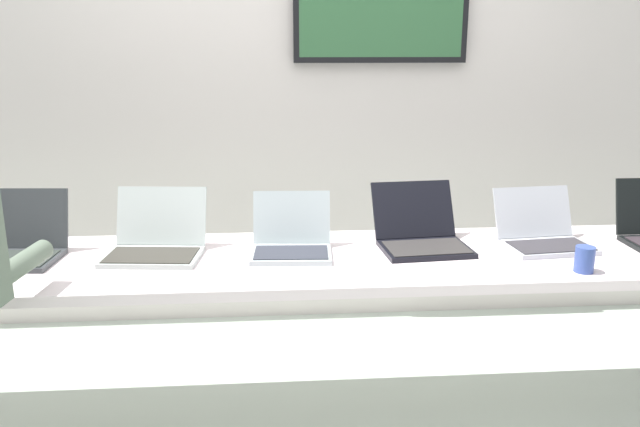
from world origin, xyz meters
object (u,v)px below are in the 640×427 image
object	(u,v)px
workbench	(298,267)
laptop_station_4	(542,233)
laptop_station_0	(17,244)
laptop_station_1	(156,241)
laptop_station_2	(291,240)
laptop_station_3	(421,233)
coffee_mug	(585,259)

from	to	relation	value
workbench	laptop_station_4	bearing A→B (deg)	3.95
laptop_station_0	laptop_station_1	bearing A→B (deg)	0.55
laptop_station_2	laptop_station_4	distance (m)	1.05
workbench	laptop_station_3	distance (m)	0.54
laptop_station_0	coffee_mug	world-z (taller)	laptop_station_0
workbench	laptop_station_0	xyz separation A→B (m)	(-1.11, 0.07, 0.10)
laptop_station_2	laptop_station_3	distance (m)	0.54
laptop_station_1	laptop_station_4	distance (m)	1.60
laptop_station_1	laptop_station_2	distance (m)	0.54
laptop_station_3	laptop_station_4	size ratio (longest dim) A/B	1.08
laptop_station_1	laptop_station_0	bearing A→B (deg)	-179.45
laptop_station_1	laptop_station_3	distance (m)	1.08
workbench	laptop_station_3	world-z (taller)	laptop_station_3
workbench	laptop_station_1	distance (m)	0.58
laptop_station_0	workbench	bearing A→B (deg)	-3.57
workbench	laptop_station_2	bearing A→B (deg)	113.29
laptop_station_3	laptop_station_4	world-z (taller)	laptop_station_3
laptop_station_1	laptop_station_2	bearing A→B (deg)	-1.91
laptop_station_1	laptop_station_4	bearing A→B (deg)	-0.11
laptop_station_2	laptop_station_4	xyz separation A→B (m)	(1.05, 0.02, -0.00)
workbench	laptop_station_4	xyz separation A→B (m)	(1.03, 0.07, 0.10)
laptop_station_4	laptop_station_1	bearing A→B (deg)	179.89
laptop_station_0	laptop_station_3	distance (m)	1.62
workbench	laptop_station_1	bearing A→B (deg)	172.55
laptop_station_4	laptop_station_3	bearing A→B (deg)	176.89
laptop_station_2	laptop_station_3	size ratio (longest dim) A/B	0.83
laptop_station_1	laptop_station_2	size ratio (longest dim) A/B	1.20
workbench	laptop_station_0	bearing A→B (deg)	176.43
laptop_station_0	coffee_mug	distance (m)	2.18
laptop_station_2	coffee_mug	size ratio (longest dim) A/B	3.40
workbench	laptop_station_0	world-z (taller)	laptop_station_0
laptop_station_0	laptop_station_1	distance (m)	0.54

